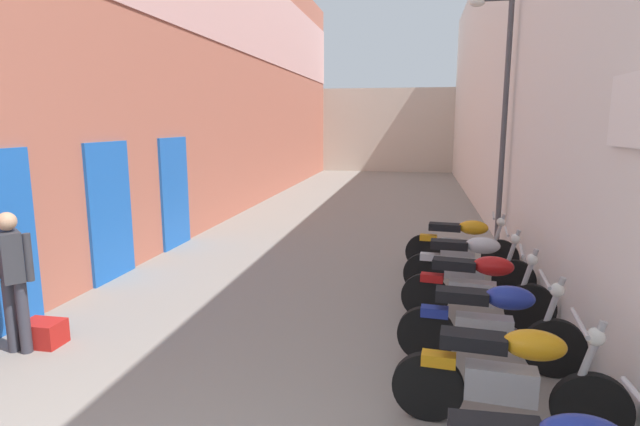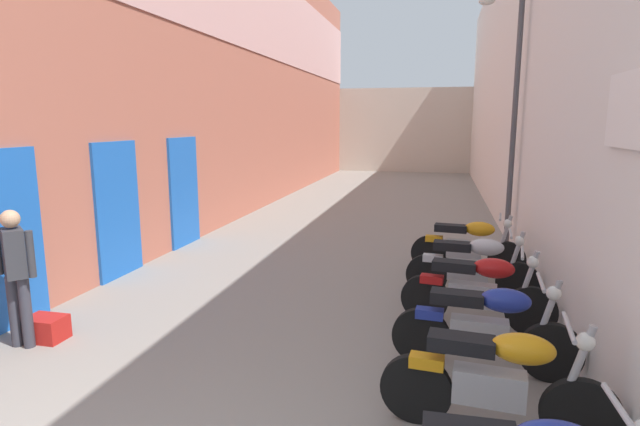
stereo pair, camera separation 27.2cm
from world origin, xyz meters
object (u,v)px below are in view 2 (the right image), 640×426
at_px(motorcycle_second, 497,379).
at_px(pedestrian_mid_alley, 15,268).
at_px(motorcycle_sixth, 468,245).
at_px(motorcycle_third, 486,325).
at_px(motorcycle_fourth, 478,289).
at_px(motorcycle_fifth, 472,265).
at_px(street_lamp, 510,107).
at_px(plastic_crate, 46,328).

xyz_separation_m(motorcycle_second, pedestrian_mid_alley, (-5.02, 0.53, 0.42)).
bearing_deg(motorcycle_sixth, pedestrian_mid_alley, -141.26).
bearing_deg(motorcycle_second, motorcycle_third, 90.00).
bearing_deg(motorcycle_second, motorcycle_sixth, 90.00).
height_order(motorcycle_second, pedestrian_mid_alley, pedestrian_mid_alley).
bearing_deg(motorcycle_fourth, motorcycle_fifth, 90.00).
bearing_deg(street_lamp, motorcycle_sixth, -114.81).
xyz_separation_m(motorcycle_fourth, motorcycle_fifth, (0.00, 1.05, 0.00)).
bearing_deg(motorcycle_third, street_lamp, 81.99).
bearing_deg(motorcycle_sixth, plastic_crate, -142.01).
bearing_deg(motorcycle_sixth, motorcycle_third, -90.00).
height_order(motorcycle_third, motorcycle_sixth, same).
height_order(motorcycle_fourth, street_lamp, street_lamp).
bearing_deg(motorcycle_fifth, pedestrian_mid_alley, -151.08).
relative_size(motorcycle_third, pedestrian_mid_alley, 1.18).
relative_size(motorcycle_second, motorcycle_fifth, 1.00).
bearing_deg(motorcycle_fifth, motorcycle_second, -90.00).
height_order(pedestrian_mid_alley, street_lamp, street_lamp).
bearing_deg(motorcycle_fifth, motorcycle_fourth, -90.00).
distance_m(motorcycle_sixth, plastic_crate, 6.23).
distance_m(motorcycle_third, motorcycle_fifth, 2.21).
bearing_deg(plastic_crate, motorcycle_fifth, 27.69).
distance_m(motorcycle_fourth, pedestrian_mid_alley, 5.33).
relative_size(motorcycle_fifth, plastic_crate, 4.20).
bearing_deg(motorcycle_third, motorcycle_fifth, 90.00).
relative_size(motorcycle_fourth, pedestrian_mid_alley, 1.17).
bearing_deg(motorcycle_second, plastic_crate, 171.50).
xyz_separation_m(motorcycle_third, street_lamp, (0.70, 4.98, 2.26)).
distance_m(motorcycle_second, motorcycle_fifth, 3.30).
relative_size(motorcycle_fourth, plastic_crate, 4.19).
bearing_deg(motorcycle_fourth, plastic_crate, -162.79).
height_order(motorcycle_sixth, pedestrian_mid_alley, pedestrian_mid_alley).
relative_size(motorcycle_fifth, motorcycle_sixth, 1.00).
relative_size(motorcycle_second, plastic_crate, 4.20).
bearing_deg(motorcycle_fourth, motorcycle_second, -90.00).
xyz_separation_m(motorcycle_second, motorcycle_fifth, (0.00, 3.30, 0.00)).
distance_m(motorcycle_third, motorcycle_fourth, 1.15).
bearing_deg(motorcycle_fifth, motorcycle_sixth, 90.00).
xyz_separation_m(motorcycle_second, motorcycle_sixth, (-0.00, 4.56, 0.00)).
bearing_deg(plastic_crate, motorcycle_sixth, 37.99).
bearing_deg(pedestrian_mid_alley, motorcycle_second, -5.99).
bearing_deg(pedestrian_mid_alley, motorcycle_third, 6.46).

